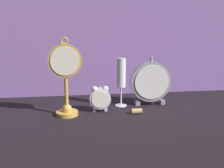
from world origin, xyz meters
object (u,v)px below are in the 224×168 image
champagne_flute (121,76)px  wine_cork (136,111)px  pocket_watch_on_stand (66,79)px  mantel_clock_silver (151,82)px  alarm_clock_twin_bell (100,97)px

champagne_flute → wine_cork: size_ratio=5.11×
pocket_watch_on_stand → champagne_flute: (0.24, 0.09, -0.01)m
mantel_clock_silver → pocket_watch_on_stand: bearing=-165.8°
alarm_clock_twin_bell → champagne_flute: size_ratio=0.51×
champagne_flute → alarm_clock_twin_bell: bearing=-147.4°
wine_cork → alarm_clock_twin_bell: bearing=162.7°
alarm_clock_twin_bell → wine_cork: (0.14, -0.05, -0.05)m
pocket_watch_on_stand → mantel_clock_silver: 0.38m
alarm_clock_twin_bell → champagne_flute: 0.14m
champagne_flute → mantel_clock_silver: bearing=0.7°
pocket_watch_on_stand → mantel_clock_silver: (0.37, 0.09, -0.04)m
pocket_watch_on_stand → alarm_clock_twin_bell: size_ratio=2.84×
pocket_watch_on_stand → wine_cork: pocket_watch_on_stand is taller
alarm_clock_twin_bell → wine_cork: alarm_clock_twin_bell is taller
pocket_watch_on_stand → mantel_clock_silver: pocket_watch_on_stand is taller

